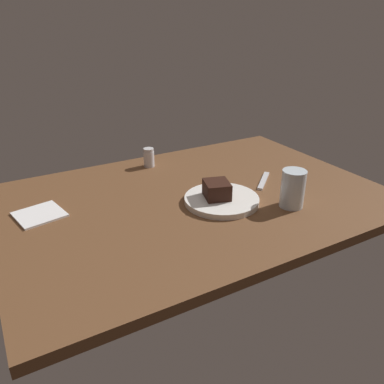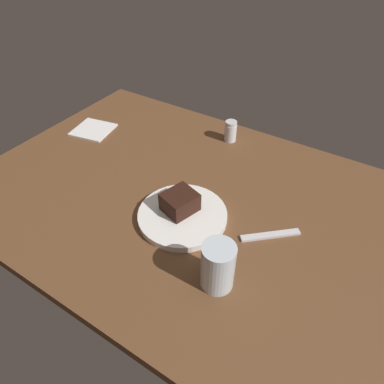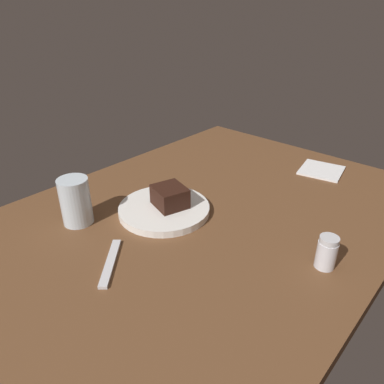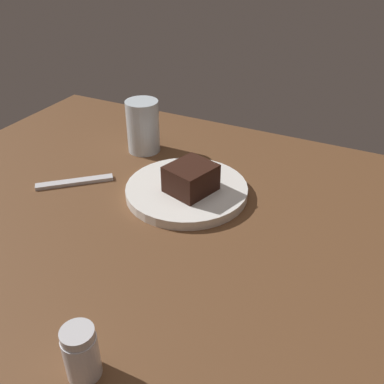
# 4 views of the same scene
# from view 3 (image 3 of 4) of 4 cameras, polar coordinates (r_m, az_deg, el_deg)

# --- Properties ---
(dining_table) EXTENTS (1.20, 0.84, 0.03)m
(dining_table) POSITION_cam_3_polar(r_m,az_deg,el_deg) (0.92, 1.37, -4.50)
(dining_table) COLOR brown
(dining_table) RESTS_ON ground
(dessert_plate) EXTENTS (0.23, 0.23, 0.02)m
(dessert_plate) POSITION_cam_3_polar(r_m,az_deg,el_deg) (0.93, -4.39, -2.71)
(dessert_plate) COLOR white
(dessert_plate) RESTS_ON dining_table
(chocolate_cake_slice) EXTENTS (0.09, 0.10, 0.05)m
(chocolate_cake_slice) POSITION_cam_3_polar(r_m,az_deg,el_deg) (0.91, -3.50, -0.71)
(chocolate_cake_slice) COLOR black
(chocolate_cake_slice) RESTS_ON dessert_plate
(salt_shaker) EXTENTS (0.04, 0.04, 0.07)m
(salt_shaker) POSITION_cam_3_polar(r_m,az_deg,el_deg) (0.78, 20.40, -8.88)
(salt_shaker) COLOR silver
(salt_shaker) RESTS_ON dining_table
(water_glass) EXTENTS (0.07, 0.07, 0.12)m
(water_glass) POSITION_cam_3_polar(r_m,az_deg,el_deg) (0.90, -17.83, -1.39)
(water_glass) COLOR silver
(water_glass) RESTS_ON dining_table
(dessert_spoon) EXTENTS (0.12, 0.11, 0.01)m
(dessert_spoon) POSITION_cam_3_polar(r_m,az_deg,el_deg) (0.78, -12.70, -10.74)
(dessert_spoon) COLOR silver
(dessert_spoon) RESTS_ON dining_table
(folded_napkin) EXTENTS (0.15, 0.15, 0.01)m
(folded_napkin) POSITION_cam_3_polar(r_m,az_deg,el_deg) (1.22, 19.66, 3.23)
(folded_napkin) COLOR white
(folded_napkin) RESTS_ON dining_table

